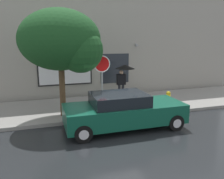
# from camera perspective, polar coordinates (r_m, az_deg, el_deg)

# --- Properties ---
(ground_plane) EXTENTS (60.00, 60.00, 0.00)m
(ground_plane) POSITION_cam_1_polar(r_m,az_deg,el_deg) (9.52, 1.44, -9.47)
(ground_plane) COLOR black
(sidewalk) EXTENTS (20.00, 4.00, 0.15)m
(sidewalk) POSITION_cam_1_polar(r_m,az_deg,el_deg) (12.22, -3.09, -4.07)
(sidewalk) COLOR gray
(sidewalk) RESTS_ON ground
(building_facade) EXTENTS (20.00, 0.67, 7.00)m
(building_facade) POSITION_cam_1_polar(r_m,az_deg,el_deg) (14.14, -5.85, 12.15)
(building_facade) COLOR #9E998E
(building_facade) RESTS_ON ground
(parked_car) EXTENTS (4.74, 1.91, 1.44)m
(parked_car) POSITION_cam_1_polar(r_m,az_deg,el_deg) (9.34, 2.83, -5.24)
(parked_car) COLOR #0F4C38
(parked_car) RESTS_ON ground
(fire_hydrant) EXTENTS (0.30, 0.44, 0.73)m
(fire_hydrant) POSITION_cam_1_polar(r_m,az_deg,el_deg) (12.40, 13.50, -2.10)
(fire_hydrant) COLOR yellow
(fire_hydrant) RESTS_ON sidewalk
(pedestrian_with_umbrella) EXTENTS (1.08, 1.08, 1.94)m
(pedestrian_with_umbrella) POSITION_cam_1_polar(r_m,az_deg,el_deg) (13.03, 2.91, 4.42)
(pedestrian_with_umbrella) COLOR black
(pedestrian_with_umbrella) RESTS_ON sidewalk
(street_tree) EXTENTS (3.44, 2.93, 4.62)m
(street_tree) POSITION_cam_1_polar(r_m,az_deg,el_deg) (10.18, -11.55, 11.26)
(street_tree) COLOR #4C3823
(street_tree) RESTS_ON sidewalk
(stop_sign) EXTENTS (0.76, 0.10, 2.63)m
(stop_sign) POSITION_cam_1_polar(r_m,az_deg,el_deg) (10.67, -2.45, 4.14)
(stop_sign) COLOR gray
(stop_sign) RESTS_ON sidewalk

